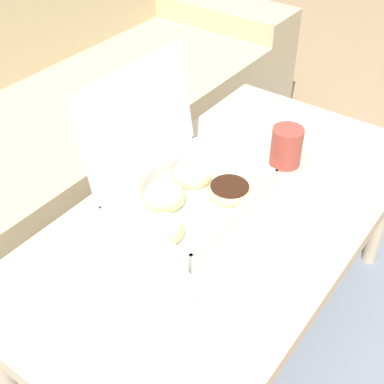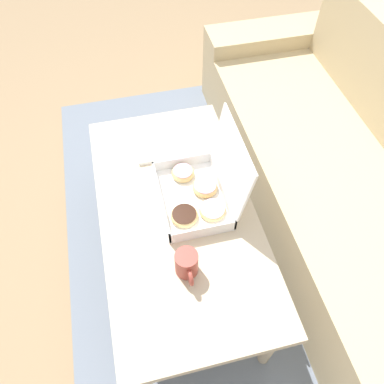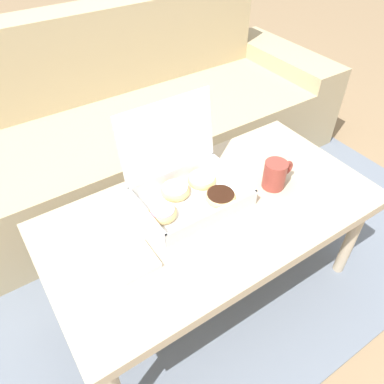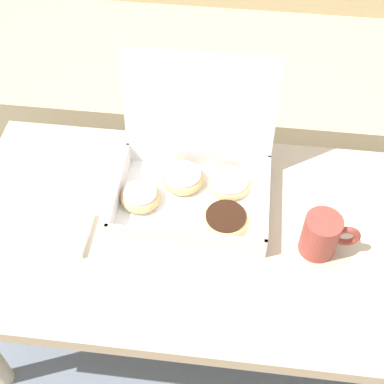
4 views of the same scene
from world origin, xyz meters
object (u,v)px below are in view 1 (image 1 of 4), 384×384
Objects in this scene: couch at (4,150)px; coffee_table at (226,224)px; pastry_box at (180,184)px; coffee_mug at (287,146)px.

coffee_table is (0.00, -0.88, 0.14)m from couch.
coffee_table is at bearing -70.06° from pastry_box.
couch is 0.89m from coffee_table.
pastry_box is (-0.04, 0.11, 0.10)m from coffee_table.
coffee_mug is (0.26, -0.90, 0.23)m from couch.
coffee_mug is at bearing -23.05° from pastry_box.
coffee_table is 0.28m from coffee_mug.
coffee_mug is (0.26, -0.02, 0.10)m from coffee_table.
couch is 2.14× the size of coffee_table.
pastry_box reaches higher than coffee_mug.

